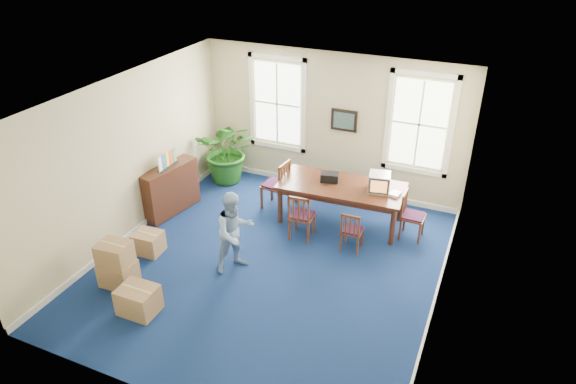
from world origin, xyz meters
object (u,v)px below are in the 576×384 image
at_px(potted_plant, 228,151).
at_px(cardboard_boxes, 131,263).
at_px(chair_near_left, 302,215).
at_px(man, 235,232).
at_px(credenza, 170,190).
at_px(crt_tv, 379,182).
at_px(conference_table, 341,203).

distance_m(potted_plant, cardboard_boxes, 4.13).
height_order(chair_near_left, potted_plant, potted_plant).
distance_m(chair_near_left, man, 1.60).
bearing_deg(credenza, chair_near_left, 15.03).
distance_m(crt_tv, potted_plant, 3.85).
xyz_separation_m(conference_table, credenza, (-3.46, -1.07, 0.10)).
bearing_deg(cardboard_boxes, conference_table, 51.72).
height_order(credenza, potted_plant, potted_plant).
bearing_deg(potted_plant, crt_tv, -9.76).
xyz_separation_m(credenza, cardboard_boxes, (0.78, -2.31, -0.09)).
relative_size(conference_table, chair_near_left, 2.51).
distance_m(man, credenza, 2.53).
relative_size(crt_tv, cardboard_boxes, 0.29).
height_order(conference_table, chair_near_left, chair_near_left).
distance_m(conference_table, man, 2.61).
relative_size(chair_near_left, cardboard_boxes, 0.65).
bearing_deg(credenza, cardboard_boxes, -60.41).
distance_m(chair_near_left, credenza, 2.95).
distance_m(man, potted_plant, 3.48).
distance_m(conference_table, crt_tv, 0.97).
bearing_deg(chair_near_left, man, 59.41).
height_order(conference_table, potted_plant, potted_plant).
relative_size(conference_table, potted_plant, 1.62).
distance_m(conference_table, credenza, 3.62).
distance_m(credenza, cardboard_boxes, 2.44).
bearing_deg(man, potted_plant, 66.32).
bearing_deg(credenza, crt_tv, 25.97).
distance_m(crt_tv, chair_near_left, 1.65).
xyz_separation_m(potted_plant, cardboard_boxes, (0.36, -4.10, -0.34)).
xyz_separation_m(man, cardboard_boxes, (-1.44, -1.12, -0.33)).
xyz_separation_m(man, potted_plant, (-1.80, 2.98, 0.01)).
bearing_deg(crt_tv, credenza, -176.33).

